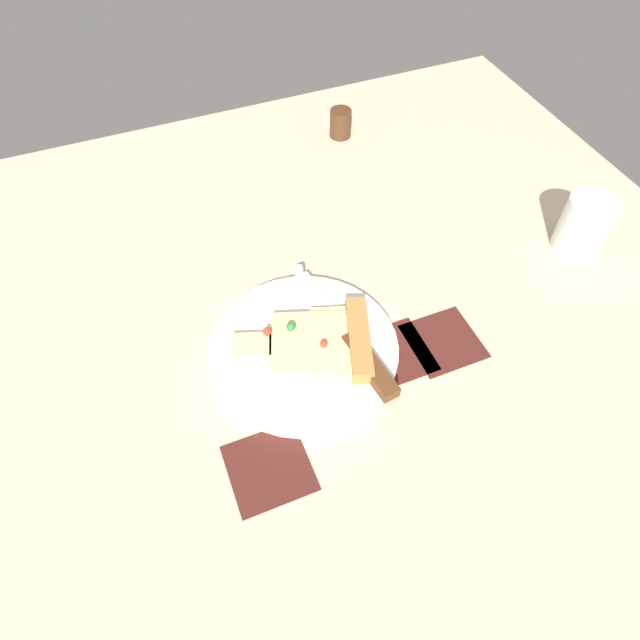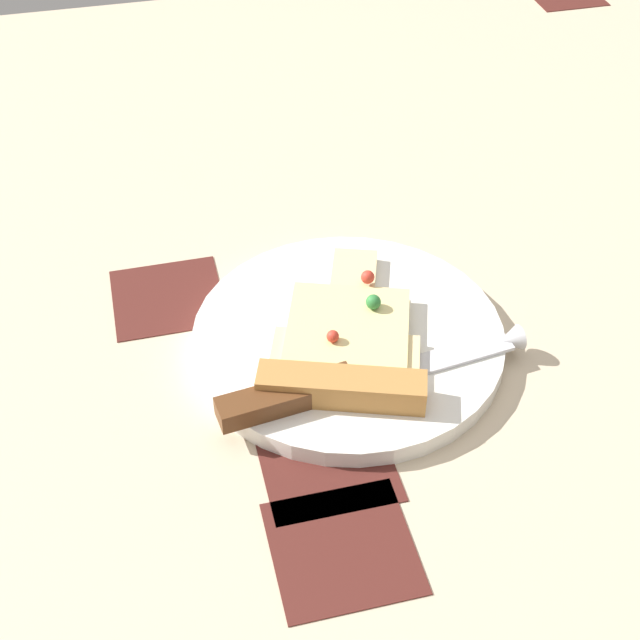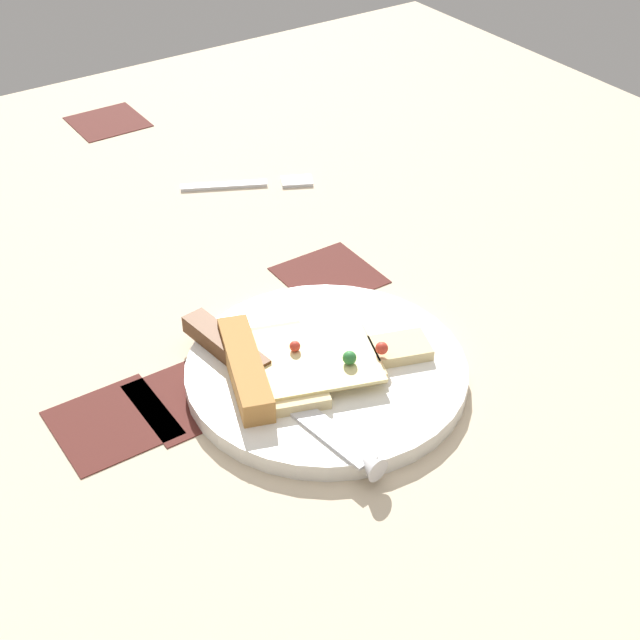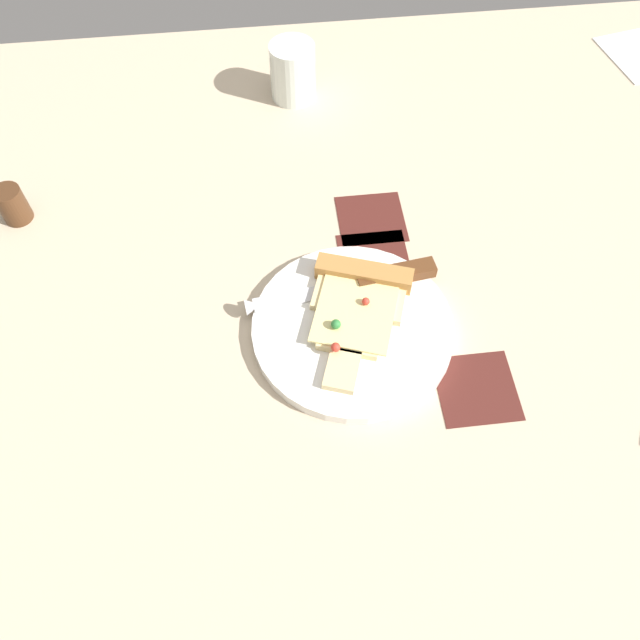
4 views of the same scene
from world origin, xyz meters
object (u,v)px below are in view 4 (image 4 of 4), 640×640
object	(u,v)px
knife	(360,282)
pepper_shaker	(12,205)
plate	(353,329)
pizza_slice	(357,304)
drinking_glass	(293,72)

from	to	relation	value
knife	pepper_shaker	bearing A→B (deg)	60.83
plate	knife	distance (cm)	6.13
pizza_slice	knife	size ratio (longest dim) A/B	0.79
drinking_glass	pizza_slice	bearing A→B (deg)	-174.82
drinking_glass	pepper_shaker	xyz separation A→B (cm)	(-21.32, 39.64, -1.83)
plate	pizza_slice	bearing A→B (deg)	-18.82
pizza_slice	drinking_glass	world-z (taller)	drinking_glass
plate	drinking_glass	distance (cm)	45.04
knife	plate	bearing A→B (deg)	155.98
knife	drinking_glass	bearing A→B (deg)	-0.46
plate	pizza_slice	size ratio (longest dim) A/B	1.28
plate	knife	bearing A→B (deg)	-16.68
pizza_slice	knife	distance (cm)	3.38
pizza_slice	drinking_glass	size ratio (longest dim) A/B	2.18
drinking_glass	pepper_shaker	size ratio (longest dim) A/B	1.72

